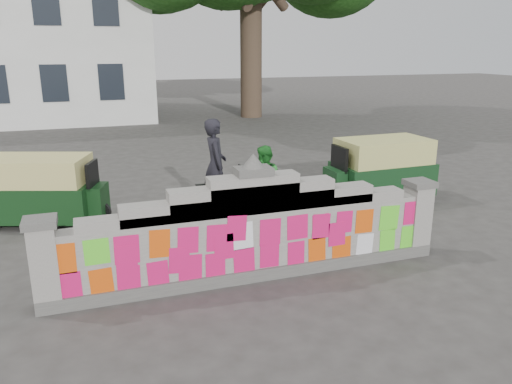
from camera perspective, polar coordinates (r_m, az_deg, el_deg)
ground at (r=8.08m, az=-0.29°, el=-9.67°), size 100.00×100.00×0.00m
parapet_wall at (r=7.77m, az=-0.29°, el=-4.71°), size 6.48×0.44×2.01m
cyclist_bike at (r=10.45m, az=-4.58°, el=-0.31°), size 2.19×0.92×1.12m
cyclist_rider at (r=10.34m, az=-4.63°, el=1.77°), size 0.51×0.73×1.90m
pedestrian at (r=10.52m, az=0.97°, el=1.09°), size 0.62×0.78×1.56m
rickshaw_left at (r=11.12m, az=-23.26°, el=0.29°), size 2.59×1.80×1.39m
rickshaw_right at (r=12.17m, az=13.99°, el=2.62°), size 2.66×1.28×1.46m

